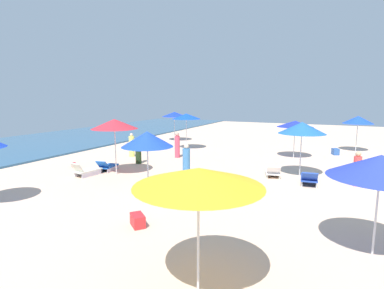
# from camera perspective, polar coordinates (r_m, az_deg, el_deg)

# --- Properties ---
(ocean) EXTENTS (60.00, 11.29, 0.12)m
(ocean) POSITION_cam_1_polar(r_m,az_deg,el_deg) (26.15, -30.01, -0.40)
(ocean) COLOR #305D83
(ocean) RESTS_ON ground_plane
(umbrella_0) EXTENTS (2.05, 2.05, 2.57)m
(umbrella_0) POSITION_cam_1_polar(r_m,az_deg,el_deg) (21.79, -1.07, 5.30)
(umbrella_0) COLOR silver
(umbrella_0) RESTS_ON ground_plane
(umbrella_1) EXTENTS (2.23, 2.23, 2.71)m
(umbrella_1) POSITION_cam_1_polar(r_m,az_deg,el_deg) (15.02, -14.29, 3.74)
(umbrella_1) COLOR silver
(umbrella_1) RESTS_ON ground_plane
(lounge_chair_1_0) EXTENTS (1.36, 0.77, 0.62)m
(lounge_chair_1_0) POSITION_cam_1_polar(r_m,az_deg,el_deg) (16.22, -15.58, -3.95)
(lounge_chair_1_0) COLOR silver
(lounge_chair_1_0) RESTS_ON ground_plane
(lounge_chair_1_1) EXTENTS (1.44, 0.77, 0.73)m
(lounge_chair_1_1) POSITION_cam_1_polar(r_m,az_deg,el_deg) (15.47, -19.22, -4.61)
(lounge_chair_1_1) COLOR silver
(lounge_chair_1_1) RESTS_ON ground_plane
(umbrella_2) EXTENTS (1.97, 1.97, 2.45)m
(umbrella_2) POSITION_cam_1_polar(r_m,az_deg,el_deg) (23.76, 28.63, 4.08)
(umbrella_2) COLOR silver
(umbrella_2) RESTS_ON ground_plane
(umbrella_3) EXTENTS (2.09, 2.09, 2.48)m
(umbrella_3) POSITION_cam_1_polar(r_m,az_deg,el_deg) (26.00, -3.32, 5.65)
(umbrella_3) COLOR silver
(umbrella_3) RESTS_ON ground_plane
(umbrella_4) EXTENTS (2.17, 2.17, 2.59)m
(umbrella_4) POSITION_cam_1_polar(r_m,az_deg,el_deg) (15.10, 19.89, 2.94)
(umbrella_4) COLOR silver
(umbrella_4) RESTS_ON ground_plane
(lounge_chair_4_0) EXTENTS (1.60, 0.81, 0.70)m
(lounge_chair_4_0) POSITION_cam_1_polar(r_m,az_deg,el_deg) (14.15, 21.04, -5.94)
(lounge_chair_4_0) COLOR silver
(lounge_chair_4_0) RESTS_ON ground_plane
(lounge_chair_4_1) EXTENTS (1.65, 1.01, 0.65)m
(lounge_chair_4_1) POSITION_cam_1_polar(r_m,az_deg,el_deg) (15.06, 14.81, -4.92)
(lounge_chair_4_1) COLOR silver
(lounge_chair_4_1) RESTS_ON ground_plane
(umbrella_6) EXTENTS (1.86, 1.86, 2.54)m
(umbrella_6) POSITION_cam_1_polar(r_m,az_deg,el_deg) (10.95, -8.38, 0.99)
(umbrella_6) COLOR silver
(umbrella_6) RESTS_ON ground_plane
(umbrella_7) EXTENTS (2.19, 2.19, 2.30)m
(umbrella_7) POSITION_cam_1_polar(r_m,az_deg,el_deg) (19.71, 18.73, 3.67)
(umbrella_7) COLOR silver
(umbrella_7) RESTS_ON ground_plane
(umbrella_8) EXTENTS (2.33, 2.33, 2.45)m
(umbrella_8) POSITION_cam_1_polar(r_m,az_deg,el_deg) (8.24, 31.82, -3.49)
(umbrella_8) COLOR silver
(umbrella_8) RESTS_ON ground_plane
(umbrella_9) EXTENTS (2.44, 2.44, 2.48)m
(umbrella_9) POSITION_cam_1_polar(r_m,az_deg,el_deg) (5.60, 1.21, -6.16)
(umbrella_9) COLOR silver
(umbrella_9) RESTS_ON ground_plane
(beachgoer_0) EXTENTS (0.47, 0.47, 1.49)m
(beachgoer_0) POSITION_cam_1_polar(r_m,az_deg,el_deg) (19.61, -11.21, -0.24)
(beachgoer_0) COLOR #EAF06C
(beachgoer_0) RESTS_ON ground_plane
(beachgoer_1) EXTENTS (0.41, 0.41, 1.59)m
(beachgoer_1) POSITION_cam_1_polar(r_m,az_deg,el_deg) (18.94, -2.77, -0.18)
(beachgoer_1) COLOR #F04760
(beachgoer_1) RESTS_ON ground_plane
(beachgoer_2) EXTENTS (0.42, 0.42, 1.66)m
(beachgoer_2) POSITION_cam_1_polar(r_m,az_deg,el_deg) (13.84, -1.06, -3.51)
(beachgoer_2) COLOR #4381BC
(beachgoer_2) RESTS_ON ground_plane
(beachgoer_3) EXTENTS (0.32, 0.32, 1.49)m
(beachgoer_3) POSITION_cam_1_polar(r_m,az_deg,el_deg) (14.69, 28.47, -4.17)
(beachgoer_3) COLOR #E74344
(beachgoer_3) RESTS_ON ground_plane
(beachgoer_4) EXTENTS (0.40, 0.40, 1.52)m
(beachgoer_4) POSITION_cam_1_polar(r_m,az_deg,el_deg) (25.34, 20.34, 1.50)
(beachgoer_4) COLOR white
(beachgoer_4) RESTS_ON ground_plane
(beachgoer_5) EXTENTS (0.40, 0.40, 1.49)m
(beachgoer_5) POSITION_cam_1_polar(r_m,az_deg,el_deg) (17.49, -10.00, -1.29)
(beachgoer_5) COLOR #25391D
(beachgoer_5) RESTS_ON ground_plane
(cooler_box_0) EXTENTS (0.62, 0.65, 0.35)m
(cooler_box_0) POSITION_cam_1_polar(r_m,az_deg,el_deg) (9.32, -10.12, -13.78)
(cooler_box_0) COLOR red
(cooler_box_0) RESTS_ON ground_plane
(cooler_box_1) EXTENTS (0.60, 0.52, 0.42)m
(cooler_box_1) POSITION_cam_1_polar(r_m,az_deg,el_deg) (21.99, 25.24, -1.21)
(cooler_box_1) COLOR #2E5AA7
(cooler_box_1) RESTS_ON ground_plane
(beach_ball_2) EXTENTS (0.28, 0.28, 0.28)m
(beach_ball_2) POSITION_cam_1_polar(r_m,az_deg,el_deg) (17.57, -21.19, -3.55)
(beach_ball_2) COLOR #F42B39
(beach_ball_2) RESTS_ON ground_plane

